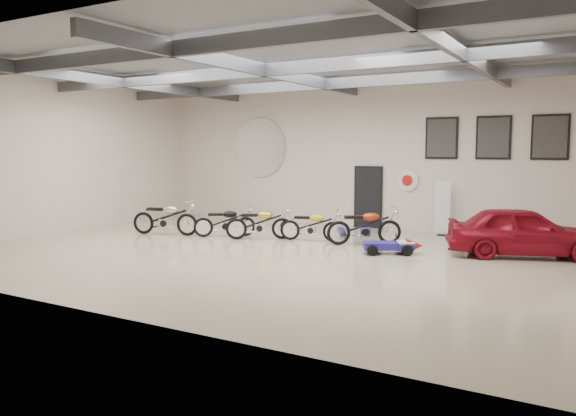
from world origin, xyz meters
The scene contains 19 objects.
floor centered at (0.00, 0.00, 0.00)m, with size 16.00×12.00×0.01m, color #BFAA91.
ceiling centered at (0.00, 0.00, 5.00)m, with size 16.00×12.00×0.01m, color slate.
back_wall centered at (0.00, 6.00, 2.50)m, with size 16.00×0.02×5.00m, color beige.
left_wall centered at (-8.00, 0.00, 2.50)m, with size 0.02×12.00×5.00m, color beige.
ceiling_beams centered at (0.00, 0.00, 4.75)m, with size 15.80×11.80×0.32m, color #515258, non-canonical shape.
door centered at (0.50, 5.95, 1.05)m, with size 0.92×0.08×2.10m, color black.
logo_plaque centered at (-4.00, 5.95, 2.80)m, with size 2.30×0.06×1.16m, color silver, non-canonical shape.
poster_left centered at (3.00, 5.96, 3.10)m, with size 1.05×0.08×1.35m, color black, non-canonical shape.
poster_mid centered at (4.60, 5.96, 3.10)m, with size 1.05×0.08×1.35m, color black, non-canonical shape.
poster_right centered at (6.20, 5.96, 3.10)m, with size 1.05×0.08×1.35m, color black, non-canonical shape.
oil_sign centered at (1.90, 5.95, 1.70)m, with size 0.72×0.10×0.72m, color white, non-canonical shape.
banner_stand centered at (3.21, 5.50, 0.89)m, with size 0.48×0.19×1.77m, color white, non-canonical shape.
motorcycle_silver centered at (-4.52, 1.13, 0.57)m, with size 2.21×0.68×1.15m, color silver, non-canonical shape.
motorcycle_black centered at (-2.65, 1.80, 0.49)m, with size 1.90×0.59×0.99m, color silver, non-canonical shape.
motorcycle_gold centered at (-1.42, 1.90, 0.52)m, with size 2.00×0.62×1.04m, color silver, non-canonical shape.
motorcycle_yellow centered at (0.11, 2.41, 0.49)m, with size 1.88×0.58×0.98m, color silver, non-canonical shape.
motorcycle_red centered at (1.72, 2.62, 0.56)m, with size 2.15×0.67×1.12m, color silver, non-canonical shape.
go_kart centered at (2.95, 1.64, 0.29)m, with size 1.59×0.72×0.58m, color navy, non-canonical shape.
vintage_car centered at (5.95, 2.97, 0.65)m, with size 3.79×1.53×1.29m, color maroon.
Camera 1 is at (7.82, -12.36, 2.75)m, focal length 35.00 mm.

